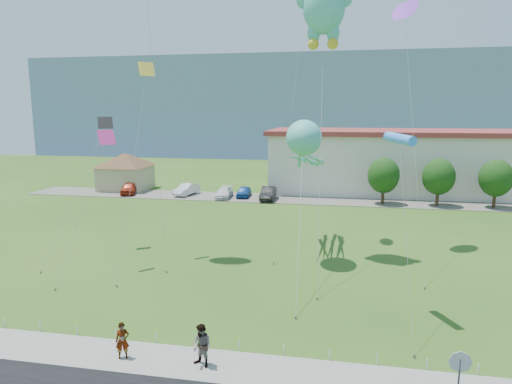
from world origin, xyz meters
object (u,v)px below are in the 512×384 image
(pedestrian_right, at_px, (202,346))
(parked_car_red, at_px, (129,188))
(pedestrian_left, at_px, (122,341))
(parked_car_black, at_px, (268,193))
(parked_car_white, at_px, (224,193))
(pavilion, at_px, (125,168))
(parked_car_blue, at_px, (244,192))
(parked_car_silver, at_px, (187,189))
(stop_sign, at_px, (460,368))
(warehouse, at_px, (505,162))
(octopus_kite, at_px, (305,148))
(teddy_bear_kite, at_px, (324,0))

(pedestrian_right, xyz_separation_m, parked_car_red, (-21.63, 37.51, -0.21))
(pedestrian_left, distance_m, parked_car_black, 36.97)
(pedestrian_left, xyz_separation_m, pedestrian_right, (3.57, 0.01, 0.11))
(parked_car_white, bearing_deg, parked_car_red, 175.03)
(pavilion, bearing_deg, pedestrian_left, -63.73)
(pedestrian_right, bearing_deg, parked_car_blue, 123.36)
(pavilion, relative_size, parked_car_silver, 2.09)
(parked_car_silver, bearing_deg, parked_car_red, -162.28)
(parked_car_white, xyz_separation_m, parked_car_blue, (2.31, 1.01, 0.01))
(stop_sign, relative_size, pedestrian_right, 1.36)
(warehouse, relative_size, parked_car_blue, 16.12)
(warehouse, distance_m, parked_car_black, 31.27)
(warehouse, bearing_deg, parked_car_red, -168.85)
(pedestrian_right, xyz_separation_m, octopus_kite, (2.84, 16.17, 7.02))
(parked_car_white, bearing_deg, teddy_bear_kite, -61.48)
(parked_car_red, relative_size, octopus_kite, 0.27)
(pavilion, xyz_separation_m, pedestrian_left, (20.21, -40.95, -2.12))
(pavilion, distance_m, parked_car_silver, 10.41)
(octopus_kite, bearing_deg, parked_car_red, 138.92)
(parked_car_red, bearing_deg, teddy_bear_kite, -54.41)
(pavilion, distance_m, pedestrian_right, 47.38)
(pedestrian_right, xyz_separation_m, parked_car_silver, (-14.01, 38.10, -0.23))
(pavilion, height_order, parked_car_blue, pavilion)
(pedestrian_right, bearing_deg, pedestrian_left, -156.14)
(parked_car_red, xyz_separation_m, teddy_bear_kite, (25.52, -20.46, 17.44))
(parked_car_red, bearing_deg, parked_car_black, -17.41)
(parked_car_black, bearing_deg, parked_car_blue, 156.23)
(pedestrian_right, distance_m, teddy_bear_kite, 24.55)
(octopus_kite, bearing_deg, pavilion, 137.06)
(teddy_bear_kite, bearing_deg, pedestrian_right, -102.86)
(pavilion, bearing_deg, stop_sign, -51.56)
(parked_car_silver, height_order, parked_car_black, parked_car_black)
(pavilion, height_order, parked_car_silver, pavilion)
(warehouse, xyz_separation_m, parked_car_white, (-35.06, -9.71, -3.43))
(warehouse, distance_m, teddy_bear_kite, 39.90)
(warehouse, relative_size, teddy_bear_kite, 2.88)
(warehouse, relative_size, octopus_kite, 3.74)
(pedestrian_right, xyz_separation_m, parked_car_black, (-3.22, 36.95, -0.19))
(pedestrian_left, xyz_separation_m, parked_car_red, (-18.06, 37.52, -0.09))
(pedestrian_left, distance_m, parked_car_blue, 38.36)
(parked_car_black, bearing_deg, parked_car_red, 175.72)
(parked_car_blue, bearing_deg, pavilion, 168.93)
(pedestrian_right, bearing_deg, parked_car_white, 127.04)
(parked_car_white, bearing_deg, pedestrian_right, -80.37)
(parked_car_silver, distance_m, parked_car_blue, 7.49)
(teddy_bear_kite, bearing_deg, parked_car_blue, 116.17)
(parked_car_red, relative_size, parked_car_black, 0.95)
(stop_sign, height_order, parked_car_silver, stop_sign)
(pedestrian_left, xyz_separation_m, parked_car_black, (0.34, 36.97, -0.08))
(parked_car_red, xyz_separation_m, parked_car_blue, (15.11, 0.73, -0.11))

